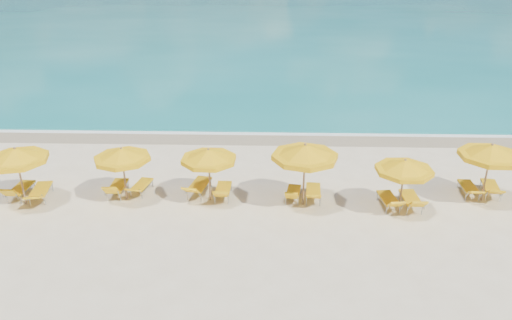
{
  "coord_description": "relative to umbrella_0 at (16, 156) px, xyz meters",
  "views": [
    {
      "loc": [
        0.57,
        -17.71,
        9.57
      ],
      "look_at": [
        0.0,
        1.5,
        1.2
      ],
      "focal_mm": 35.0,
      "sensor_mm": 36.0,
      "label": 1
    }
  ],
  "objects": [
    {
      "name": "lounger_4_right",
      "position": [
        15.3,
        0.12,
        -1.85
      ],
      "size": [
        0.67,
        1.87,
        0.86
      ],
      "rotation": [
        0.0,
        0.0,
        0.02
      ],
      "color": "#A5A8AD",
      "rests_on": "ground"
    },
    {
      "name": "lounger_3_right",
      "position": [
        11.53,
        0.7,
        -1.87
      ],
      "size": [
        0.72,
        1.85,
        0.76
      ],
      "rotation": [
        0.0,
        0.0,
        -0.07
      ],
      "color": "#A5A8AD",
      "rests_on": "ground"
    },
    {
      "name": "lounger_4_left",
      "position": [
        14.44,
        0.12,
        -1.87
      ],
      "size": [
        0.77,
        1.8,
        0.8
      ],
      "rotation": [
        0.0,
        0.0,
        0.11
      ],
      "color": "#A5A8AD",
      "rests_on": "ground"
    },
    {
      "name": "umbrella_3",
      "position": [
        11.09,
        0.26,
        0.16
      ],
      "size": [
        2.83,
        2.83,
        2.63
      ],
      "rotation": [
        0.0,
        0.0,
        0.1
      ],
      "color": "#98714C",
      "rests_on": "ground"
    },
    {
      "name": "lounger_2_right",
      "position": [
        7.86,
        0.73,
        -1.86
      ],
      "size": [
        0.65,
        1.8,
        0.82
      ],
      "rotation": [
        0.0,
        0.0,
        -0.03
      ],
      "color": "#A5A8AD",
      "rests_on": "ground"
    },
    {
      "name": "umbrella_5",
      "position": [
        18.34,
        0.82,
        0.03
      ],
      "size": [
        3.23,
        3.23,
        2.49
      ],
      "rotation": [
        0.0,
        0.0,
        -0.41
      ],
      "color": "#98714C",
      "rests_on": "ground"
    },
    {
      "name": "umbrella_4",
      "position": [
        14.79,
        -0.19,
        -0.18
      ],
      "size": [
        2.92,
        2.92,
        2.23
      ],
      "rotation": [
        0.0,
        0.0,
        0.43
      ],
      "color": "#98714C",
      "rests_on": "ground"
    },
    {
      "name": "lounger_5_right",
      "position": [
        18.87,
        1.31,
        -1.87
      ],
      "size": [
        0.93,
        1.89,
        0.75
      ],
      "rotation": [
        0.0,
        0.0,
        -0.19
      ],
      "color": "#A5A8AD",
      "rests_on": "ground"
    },
    {
      "name": "whitecap_far",
      "position": [
        17.17,
        24.39,
        -2.09
      ],
      "size": [
        18.0,
        0.3,
        0.05
      ],
      "primitive_type": "cube",
      "color": "white",
      "rests_on": "ground"
    },
    {
      "name": "umbrella_2",
      "position": [
        7.35,
        0.54,
        -0.15
      ],
      "size": [
        2.87,
        2.87,
        2.27
      ],
      "rotation": [
        0.0,
        0.0,
        0.35
      ],
      "color": "#98714C",
      "rests_on": "ground"
    },
    {
      "name": "whitecap_near",
      "position": [
        3.17,
        17.39,
        -2.09
      ],
      "size": [
        14.0,
        0.36,
        0.05
      ],
      "primitive_type": "cube",
      "color": "white",
      "rests_on": "ground"
    },
    {
      "name": "lounger_1_right",
      "position": [
        4.41,
        1.09,
        -1.88
      ],
      "size": [
        0.84,
        1.77,
        0.66
      ],
      "rotation": [
        0.0,
        0.0,
        -0.18
      ],
      "color": "#A5A8AD",
      "rests_on": "ground"
    },
    {
      "name": "lounger_5_left",
      "position": [
        17.96,
        1.28,
        -1.88
      ],
      "size": [
        0.64,
        1.77,
        0.7
      ],
      "rotation": [
        0.0,
        0.0,
        -0.04
      ],
      "color": "#A5A8AD",
      "rests_on": "ground"
    },
    {
      "name": "ocean",
      "position": [
        9.17,
        48.39,
        -2.09
      ],
      "size": [
        120.0,
        80.0,
        0.3
      ],
      "primitive_type": "cube",
      "color": "#157877",
      "rests_on": "ground"
    },
    {
      "name": "lounger_3_left",
      "position": [
        10.71,
        0.66,
        -1.88
      ],
      "size": [
        0.75,
        1.62,
        0.78
      ],
      "rotation": [
        0.0,
        0.0,
        -0.14
      ],
      "color": "#A5A8AD",
      "rests_on": "ground"
    },
    {
      "name": "lounger_0_right",
      "position": [
        0.48,
        0.41,
        -1.86
      ],
      "size": [
        0.93,
        2.05,
        0.71
      ],
      "rotation": [
        0.0,
        0.0,
        0.16
      ],
      "color": "#A5A8AD",
      "rests_on": "ground"
    },
    {
      "name": "foam_line",
      "position": [
        9.17,
        8.59,
        -2.09
      ],
      "size": [
        120.0,
        1.2,
        0.03
      ],
      "primitive_type": "cube",
      "color": "white",
      "rests_on": "ground"
    },
    {
      "name": "lounger_2_left",
      "position": [
        6.83,
        1.04,
        -1.84
      ],
      "size": [
        1.03,
        2.06,
        0.85
      ],
      "rotation": [
        0.0,
        0.0,
        -0.2
      ],
      "color": "#A5A8AD",
      "rests_on": "ground"
    },
    {
      "name": "umbrella_0",
      "position": [
        0.0,
        0.0,
        0.0
      ],
      "size": [
        2.73,
        2.73,
        2.45
      ],
      "rotation": [
        0.0,
        0.0,
        -0.14
      ],
      "color": "#98714C",
      "rests_on": "ground"
    },
    {
      "name": "lounger_1_left",
      "position": [
        3.48,
        0.86,
        -1.86
      ],
      "size": [
        0.63,
        1.76,
        0.87
      ],
      "rotation": [
        0.0,
        0.0,
        -0.0
      ],
      "color": "#A5A8AD",
      "rests_on": "ground"
    },
    {
      "name": "ground_plane",
      "position": [
        9.17,
        0.39,
        -2.09
      ],
      "size": [
        120.0,
        120.0,
        0.0
      ],
      "primitive_type": "plane",
      "color": "beige"
    },
    {
      "name": "wet_sand_band",
      "position": [
        9.17,
        7.79,
        -2.09
      ],
      "size": [
        120.0,
        2.6,
        0.01
      ],
      "primitive_type": "cube",
      "color": "tan",
      "rests_on": "ground"
    },
    {
      "name": "lounger_0_left",
      "position": [
        -0.42,
        0.53,
        -1.86
      ],
      "size": [
        0.67,
        1.81,
        0.89
      ],
      "rotation": [
        0.0,
        0.0,
        -0.03
      ],
      "color": "#A5A8AD",
      "rests_on": "ground"
    },
    {
      "name": "umbrella_1",
      "position": [
        3.95,
        0.51,
        -0.14
      ],
      "size": [
        2.31,
        2.31,
        2.28
      ],
      "rotation": [
        0.0,
        0.0,
        0.03
      ],
      "color": "#98714C",
      "rests_on": "ground"
    }
  ]
}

